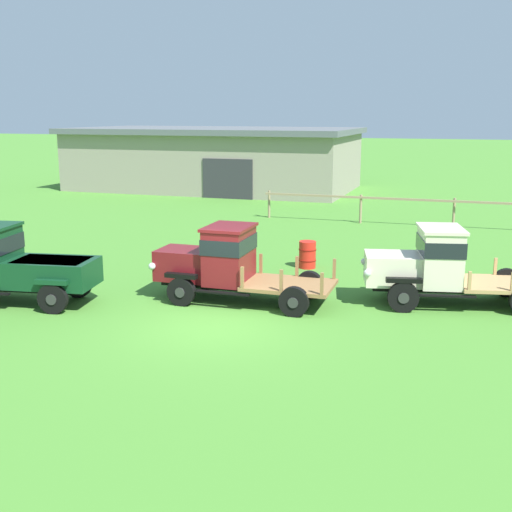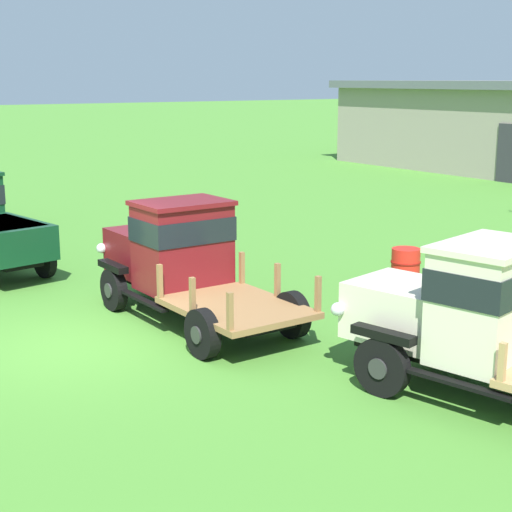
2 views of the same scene
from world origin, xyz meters
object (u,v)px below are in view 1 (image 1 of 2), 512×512
Objects in this scene: vintage_truck_midrow_center at (224,263)px; vintage_truck_far_side at (435,265)px; oil_drum_beside_row at (307,255)px; vintage_truck_second_in_line at (12,266)px; farm_shed at (215,158)px.

vintage_truck_midrow_center is 0.97× the size of vintage_truck_far_side.
oil_drum_beside_row is at bearing 145.71° from vintage_truck_far_side.
vintage_truck_midrow_center reaches higher than oil_drum_beside_row.
vintage_truck_midrow_center is at bearing 21.28° from vintage_truck_second_in_line.
oil_drum_beside_row is at bearing 74.04° from vintage_truck_midrow_center.
farm_shed reaches higher than vintage_truck_midrow_center.
oil_drum_beside_row is (1.26, 4.42, -0.61)m from vintage_truck_midrow_center.
vintage_truck_second_in_line is at bearing -161.74° from vintage_truck_far_side.
farm_shed is at bearing 119.62° from oil_drum_beside_row.
farm_shed is 20.84× the size of oil_drum_beside_row.
vintage_truck_far_side is at bearing -34.29° from oil_drum_beside_row.
vintage_truck_second_in_line is at bearing -79.43° from farm_shed.
vintage_truck_far_side is at bearing -55.79° from farm_shed.
vintage_truck_midrow_center is 5.54× the size of oil_drum_beside_row.
vintage_truck_far_side is (15.97, -23.49, -0.99)m from farm_shed.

